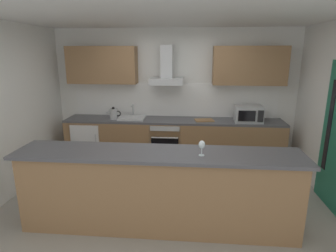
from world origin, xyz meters
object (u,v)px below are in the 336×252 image
(kettle, at_px, (114,114))
(chopping_board, at_px, (204,120))
(microwave, at_px, (248,114))
(wine_glass, at_px, (202,145))
(range_hood, at_px, (167,72))
(sink, at_px, (132,117))
(refrigerator, at_px, (90,141))
(oven, at_px, (166,142))

(kettle, height_order, chopping_board, kettle)
(microwave, bearing_deg, wine_glass, -113.31)
(microwave, relative_size, range_hood, 0.69)
(range_hood, bearing_deg, microwave, -5.90)
(kettle, xyz_separation_m, chopping_board, (1.73, 0.01, -0.09))
(sink, xyz_separation_m, wine_glass, (1.28, -2.16, 0.20))
(refrigerator, height_order, kettle, kettle)
(chopping_board, bearing_deg, oven, 178.12)
(range_hood, xyz_separation_m, chopping_board, (0.72, -0.15, -0.88))
(refrigerator, relative_size, chopping_board, 2.50)
(refrigerator, relative_size, range_hood, 1.18)
(range_hood, relative_size, chopping_board, 2.12)
(microwave, relative_size, sink, 1.00)
(oven, xyz_separation_m, chopping_board, (0.72, -0.02, 0.45))
(refrigerator, xyz_separation_m, sink, (0.86, 0.01, 0.50))
(microwave, distance_m, wine_glass, 2.31)
(oven, bearing_deg, microwave, -1.05)
(wine_glass, bearing_deg, oven, 105.85)
(oven, bearing_deg, wine_glass, -74.15)
(refrigerator, distance_m, wine_glass, 3.11)
(microwave, distance_m, chopping_board, 0.82)
(refrigerator, relative_size, wine_glass, 4.78)
(sink, distance_m, range_hood, 1.09)
(oven, bearing_deg, range_hood, 90.00)
(sink, relative_size, chopping_board, 1.47)
(refrigerator, bearing_deg, oven, 0.10)
(wine_glass, relative_size, chopping_board, 0.52)
(range_hood, distance_m, chopping_board, 1.14)
(kettle, height_order, wine_glass, wine_glass)
(kettle, bearing_deg, oven, 1.90)
(refrigerator, bearing_deg, range_hood, 4.96)
(sink, height_order, kettle, sink)
(kettle, relative_size, wine_glass, 1.62)
(oven, height_order, microwave, microwave)
(range_hood, bearing_deg, chopping_board, -12.01)
(oven, height_order, refrigerator, oven)
(sink, distance_m, kettle, 0.36)
(refrigerator, distance_m, kettle, 0.77)
(refrigerator, height_order, microwave, microwave)
(oven, bearing_deg, kettle, -178.10)
(refrigerator, xyz_separation_m, microwave, (3.05, -0.03, 0.62))
(wine_glass, bearing_deg, microwave, 66.69)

